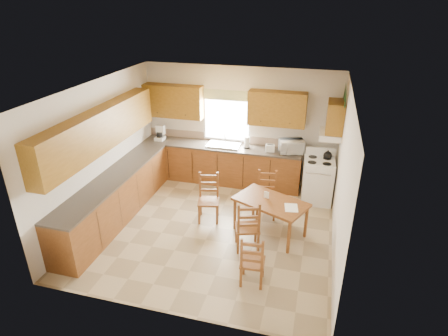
% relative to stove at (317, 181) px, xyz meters
% --- Properties ---
extents(floor, '(4.50, 4.50, 0.00)m').
position_rel_stove_xyz_m(floor, '(-1.88, -1.59, -0.47)').
color(floor, tan).
rests_on(floor, ground).
extents(ceiling, '(4.50, 4.50, 0.00)m').
position_rel_stove_xyz_m(ceiling, '(-1.88, -1.59, 2.23)').
color(ceiling, olive).
rests_on(ceiling, floor).
extents(wall_left, '(4.50, 4.50, 0.00)m').
position_rel_stove_xyz_m(wall_left, '(-4.13, -1.59, 0.88)').
color(wall_left, silver).
rests_on(wall_left, floor).
extents(wall_right, '(4.50, 4.50, 0.00)m').
position_rel_stove_xyz_m(wall_right, '(0.37, -1.59, 0.88)').
color(wall_right, silver).
rests_on(wall_right, floor).
extents(wall_back, '(4.50, 4.50, 0.00)m').
position_rel_stove_xyz_m(wall_back, '(-1.88, 0.66, 0.88)').
color(wall_back, silver).
rests_on(wall_back, floor).
extents(wall_front, '(4.50, 4.50, 0.00)m').
position_rel_stove_xyz_m(wall_front, '(-1.88, -3.84, 0.88)').
color(wall_front, silver).
rests_on(wall_front, floor).
extents(lower_cab_back, '(3.75, 0.60, 0.88)m').
position_rel_stove_xyz_m(lower_cab_back, '(-2.25, 0.36, -0.03)').
color(lower_cab_back, brown).
rests_on(lower_cab_back, floor).
extents(lower_cab_left, '(0.60, 3.60, 0.88)m').
position_rel_stove_xyz_m(lower_cab_left, '(-3.83, -1.74, -0.03)').
color(lower_cab_left, brown).
rests_on(lower_cab_left, floor).
extents(counter_back, '(3.75, 0.63, 0.04)m').
position_rel_stove_xyz_m(counter_back, '(-2.25, 0.36, 0.43)').
color(counter_back, '#423A35').
rests_on(counter_back, lower_cab_back).
extents(counter_left, '(0.63, 3.60, 0.04)m').
position_rel_stove_xyz_m(counter_left, '(-3.83, -1.74, 0.43)').
color(counter_left, '#423A35').
rests_on(counter_left, lower_cab_left).
extents(backsplash, '(3.75, 0.01, 0.18)m').
position_rel_stove_xyz_m(backsplash, '(-2.25, 0.65, 0.54)').
color(backsplash, gray).
rests_on(backsplash, counter_back).
extents(upper_cab_back_left, '(1.41, 0.33, 0.75)m').
position_rel_stove_xyz_m(upper_cab_back_left, '(-3.43, 0.49, 1.39)').
color(upper_cab_back_left, brown).
rests_on(upper_cab_back_left, wall_back).
extents(upper_cab_back_right, '(1.25, 0.33, 0.75)m').
position_rel_stove_xyz_m(upper_cab_back_right, '(-1.02, 0.49, 1.39)').
color(upper_cab_back_right, brown).
rests_on(upper_cab_back_right, wall_back).
extents(upper_cab_left, '(0.33, 3.60, 0.75)m').
position_rel_stove_xyz_m(upper_cab_left, '(-3.96, -1.74, 1.39)').
color(upper_cab_left, brown).
rests_on(upper_cab_left, wall_left).
extents(upper_cab_stove, '(0.33, 0.62, 0.62)m').
position_rel_stove_xyz_m(upper_cab_stove, '(0.20, 0.06, 1.43)').
color(upper_cab_stove, brown).
rests_on(upper_cab_stove, wall_right).
extents(range_hood, '(0.44, 0.62, 0.12)m').
position_rel_stove_xyz_m(range_hood, '(0.15, 0.06, 1.05)').
color(range_hood, white).
rests_on(range_hood, wall_right).
extents(window_frame, '(1.13, 0.02, 1.18)m').
position_rel_stove_xyz_m(window_frame, '(-2.18, 0.63, 1.08)').
color(window_frame, white).
rests_on(window_frame, wall_back).
extents(window_pane, '(1.05, 0.01, 1.10)m').
position_rel_stove_xyz_m(window_pane, '(-2.18, 0.62, 1.08)').
color(window_pane, white).
rests_on(window_pane, wall_back).
extents(window_valance, '(1.19, 0.01, 0.24)m').
position_rel_stove_xyz_m(window_valance, '(-2.18, 0.60, 1.58)').
color(window_valance, '#607D43').
rests_on(window_valance, wall_back).
extents(sink_basin, '(0.75, 0.45, 0.04)m').
position_rel_stove_xyz_m(sink_basin, '(-2.18, 0.36, 0.47)').
color(sink_basin, silver).
rests_on(sink_basin, counter_back).
extents(pine_decal_a, '(0.22, 0.22, 0.36)m').
position_rel_stove_xyz_m(pine_decal_a, '(0.33, -0.26, 1.91)').
color(pine_decal_a, '#173A1D').
rests_on(pine_decal_a, wall_right).
extents(pine_decal_b, '(0.22, 0.22, 0.36)m').
position_rel_stove_xyz_m(pine_decal_b, '(0.33, 0.06, 1.95)').
color(pine_decal_b, '#173A1D').
rests_on(pine_decal_b, wall_right).
extents(pine_decal_c, '(0.22, 0.22, 0.36)m').
position_rel_stove_xyz_m(pine_decal_c, '(0.33, 0.38, 1.91)').
color(pine_decal_c, '#173A1D').
rests_on(pine_decal_c, wall_right).
extents(stove, '(0.67, 0.69, 0.93)m').
position_rel_stove_xyz_m(stove, '(0.00, 0.00, 0.00)').
color(stove, white).
rests_on(stove, floor).
extents(coffeemaker, '(0.26, 0.28, 0.34)m').
position_rel_stove_xyz_m(coffeemaker, '(-3.76, 0.34, 0.62)').
color(coffeemaker, white).
rests_on(coffeemaker, counter_back).
extents(paper_towel, '(0.13, 0.13, 0.26)m').
position_rel_stove_xyz_m(paper_towel, '(-1.64, 0.39, 0.58)').
color(paper_towel, white).
rests_on(paper_towel, counter_back).
extents(toaster, '(0.22, 0.16, 0.16)m').
position_rel_stove_xyz_m(toaster, '(-1.10, 0.30, 0.53)').
color(toaster, white).
rests_on(toaster, counter_back).
extents(microwave, '(0.57, 0.48, 0.29)m').
position_rel_stove_xyz_m(microwave, '(-0.64, 0.35, 0.60)').
color(microwave, white).
rests_on(microwave, counter_back).
extents(dining_table, '(1.48, 1.20, 0.69)m').
position_rel_stove_xyz_m(dining_table, '(-0.79, -1.49, -0.12)').
color(dining_table, brown).
rests_on(dining_table, floor).
extents(chair_near_left, '(0.39, 0.38, 0.88)m').
position_rel_stove_xyz_m(chair_near_left, '(-0.85, -2.89, -0.03)').
color(chair_near_left, brown).
rests_on(chair_near_left, floor).
extents(chair_near_right, '(0.51, 0.50, 0.97)m').
position_rel_stove_xyz_m(chair_near_right, '(-1.10, -2.05, 0.02)').
color(chair_near_right, brown).
rests_on(chair_near_right, floor).
extents(chair_far_left, '(0.48, 0.47, 0.97)m').
position_rel_stove_xyz_m(chair_far_left, '(-2.03, -1.35, 0.02)').
color(chair_far_left, brown).
rests_on(chair_far_left, floor).
extents(chair_far_right, '(0.44, 0.42, 0.94)m').
position_rel_stove_xyz_m(chair_far_right, '(-0.95, -0.92, 0.01)').
color(chair_far_right, brown).
rests_on(chair_far_right, floor).
extents(table_paper, '(0.27, 0.33, 0.00)m').
position_rel_stove_xyz_m(table_paper, '(-0.41, -1.64, 0.23)').
color(table_paper, white).
rests_on(table_paper, dining_table).
extents(table_card, '(0.10, 0.05, 0.13)m').
position_rel_stove_xyz_m(table_card, '(-0.89, -1.40, 0.29)').
color(table_card, white).
rests_on(table_card, dining_table).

